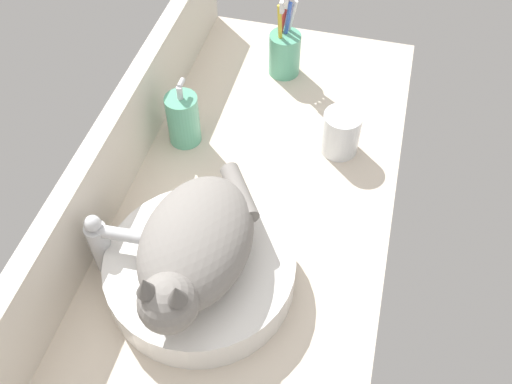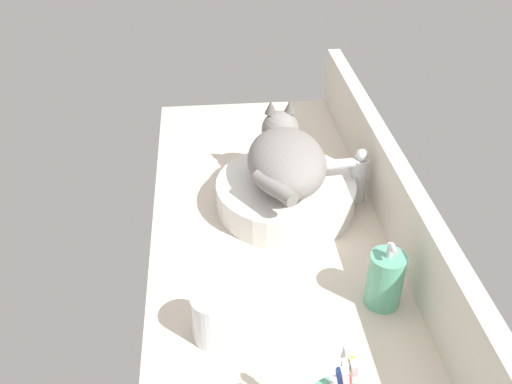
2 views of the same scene
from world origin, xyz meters
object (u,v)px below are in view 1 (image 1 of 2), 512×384
sink_basin (201,271)px  toothbrush_cup (284,52)px  water_glass (340,135)px  cat (194,247)px  faucet (106,242)px  soap_dispenser (183,119)px

sink_basin → toothbrush_cup: size_ratio=1.67×
water_glass → cat: bearing=155.2°
sink_basin → water_glass: (36.41, -17.52, 0.70)cm
faucet → soap_dispenser: soap_dispenser is taller
sink_basin → water_glass: size_ratio=3.39×
toothbrush_cup → soap_dispenser: bearing=150.6°
sink_basin → cat: cat is taller
faucet → toothbrush_cup: bearing=-16.2°
faucet → water_glass: 50.13cm
cat → faucet: bearing=88.5°
sink_basin → faucet: 16.28cm
faucet → soap_dispenser: bearing=-3.8°
sink_basin → cat: bearing=-177.4°
soap_dispenser → toothbrush_cup: 30.32cm
sink_basin → soap_dispenser: size_ratio=2.17×
sink_basin → water_glass: bearing=-25.7°
toothbrush_cup → water_glass: size_ratio=2.03×
soap_dispenser → toothbrush_cup: toothbrush_cup is taller
faucet → sink_basin: bearing=-86.6°
soap_dispenser → water_glass: 31.58cm
soap_dispenser → faucet: bearing=176.2°
cat → faucet: (0.42, 15.81, -5.06)cm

